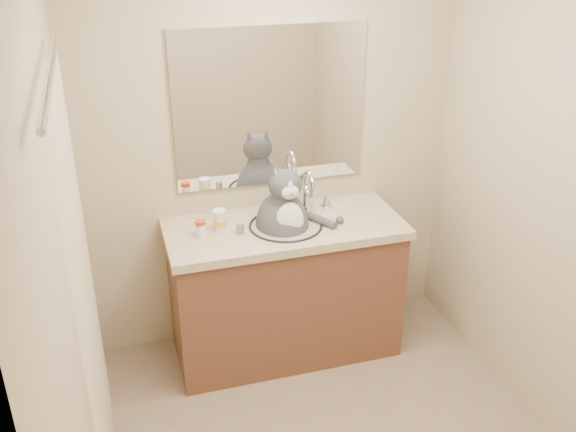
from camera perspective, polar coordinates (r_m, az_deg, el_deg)
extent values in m
cube|color=tan|center=(3.72, -1.57, 6.00)|extent=(2.20, 0.01, 2.40)
cube|color=tan|center=(2.48, -19.00, -6.25)|extent=(0.01, 2.50, 2.40)
cube|color=brown|center=(3.82, -0.29, -6.79)|extent=(1.30, 0.55, 0.80)
cube|color=beige|center=(3.61, -0.30, -1.10)|extent=(1.34, 0.59, 0.05)
torus|color=black|center=(3.58, -0.21, -0.86)|extent=(0.42, 0.42, 0.02)
ellipsoid|color=white|center=(3.62, -0.21, -1.95)|extent=(0.40, 0.40, 0.15)
cylinder|color=silver|center=(3.74, 1.55, 1.94)|extent=(0.03, 0.03, 0.18)
torus|color=silver|center=(3.64, 1.88, 2.84)|extent=(0.03, 0.16, 0.16)
cone|color=silver|center=(3.79, 3.41, 1.47)|extent=(0.06, 0.06, 0.08)
cube|color=white|center=(3.63, -1.54, 9.62)|extent=(1.10, 0.02, 0.90)
cube|color=beige|center=(2.67, -17.18, -8.67)|extent=(0.01, 1.20, 1.90)
cylinder|color=silver|center=(2.29, -20.37, 11.89)|extent=(0.02, 1.30, 0.02)
ellipsoid|color=#4D4D53|center=(3.60, -0.51, -0.85)|extent=(0.33, 0.35, 0.40)
ellipsoid|color=white|center=(3.49, 0.12, -0.68)|extent=(0.17, 0.10, 0.25)
ellipsoid|color=#4D4D53|center=(3.45, -0.25, 2.79)|extent=(0.20, 0.17, 0.17)
ellipsoid|color=white|center=(3.40, 0.19, 2.11)|extent=(0.10, 0.06, 0.08)
sphere|color=#D88C8C|center=(3.37, 0.36, 2.05)|extent=(0.02, 0.02, 0.02)
cone|color=#4D4D53|center=(3.42, -1.14, 4.02)|extent=(0.08, 0.07, 0.09)
cone|color=#4D4D53|center=(3.45, 0.46, 4.25)|extent=(0.08, 0.07, 0.09)
cylinder|color=#4D4D53|center=(3.63, 2.60, -0.26)|extent=(0.17, 0.25, 0.05)
cylinder|color=white|center=(3.48, -7.74, -1.29)|extent=(0.05, 0.05, 0.07)
cylinder|color=red|center=(3.46, -7.79, -0.59)|extent=(0.06, 0.06, 0.02)
cylinder|color=white|center=(3.53, -6.07, -0.59)|extent=(0.08, 0.08, 0.10)
cylinder|color=yellow|center=(3.53, -6.07, -0.59)|extent=(0.08, 0.08, 0.04)
cylinder|color=white|center=(3.50, -6.12, 0.33)|extent=(0.08, 0.08, 0.02)
cylinder|color=gray|center=(3.50, -4.27, -1.11)|extent=(0.05, 0.05, 0.06)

